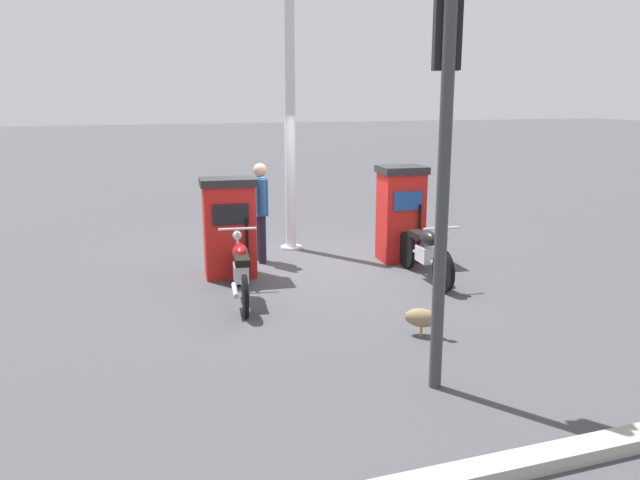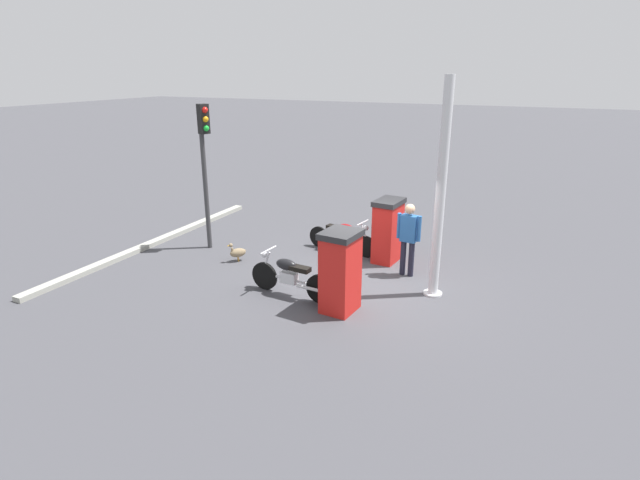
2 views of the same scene
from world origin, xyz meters
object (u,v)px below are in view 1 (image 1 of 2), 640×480
at_px(attendant_person, 261,206).
at_px(canopy_support_pole, 290,133).
at_px(wandering_duck, 422,317).
at_px(roadside_traffic_light, 445,124).
at_px(fuel_pump_near, 229,227).
at_px(fuel_pump_far, 401,213).
at_px(motorcycle_far_pump, 425,251).
at_px(motorcycle_near_pump, 241,268).

distance_m(attendant_person, canopy_support_pole, 1.62).
height_order(wandering_duck, roadside_traffic_light, roadside_traffic_light).
xyz_separation_m(fuel_pump_near, canopy_support_pole, (-1.51, 1.48, 1.36)).
relative_size(fuel_pump_far, wandering_duck, 3.30).
bearing_deg(motorcycle_far_pump, motorcycle_near_pump, -89.79).
relative_size(attendant_person, roadside_traffic_light, 0.46).
height_order(attendant_person, roadside_traffic_light, roadside_traffic_light).
xyz_separation_m(motorcycle_far_pump, attendant_person, (-1.93, -2.13, 0.53)).
distance_m(fuel_pump_near, motorcycle_near_pump, 1.28).
bearing_deg(attendant_person, motorcycle_near_pump, -22.45).
height_order(fuel_pump_near, fuel_pump_far, fuel_pump_far).
relative_size(motorcycle_near_pump, wandering_duck, 3.98).
relative_size(motorcycle_near_pump, attendant_person, 1.16).
height_order(fuel_pump_far, motorcycle_far_pump, fuel_pump_far).
bearing_deg(motorcycle_near_pump, wandering_duck, 39.11).
bearing_deg(motorcycle_far_pump, canopy_support_pole, -153.66).
relative_size(motorcycle_near_pump, motorcycle_far_pump, 1.00).
distance_m(fuel_pump_far, roadside_traffic_light, 5.22).
relative_size(roadside_traffic_light, canopy_support_pole, 0.84).
bearing_deg(fuel_pump_near, fuel_pump_far, 90.00).
relative_size(fuel_pump_near, roadside_traffic_light, 0.42).
bearing_deg(fuel_pump_near, motorcycle_near_pump, -4.86).
bearing_deg(roadside_traffic_light, attendant_person, -175.51).
bearing_deg(fuel_pump_far, canopy_support_pole, -134.72).
height_order(fuel_pump_near, canopy_support_pole, canopy_support_pole).
distance_m(motorcycle_far_pump, attendant_person, 2.92).
distance_m(motorcycle_far_pump, canopy_support_pole, 3.49).
bearing_deg(roadside_traffic_light, canopy_support_pole, 176.54).
bearing_deg(fuel_pump_far, wandering_duck, -22.36).
xyz_separation_m(fuel_pump_near, wandering_duck, (3.35, 1.63, -0.56)).
xyz_separation_m(motorcycle_far_pump, canopy_support_pole, (-2.73, -1.35, 1.71)).
xyz_separation_m(wandering_duck, canopy_support_pole, (-4.87, -0.15, 1.92)).
height_order(motorcycle_near_pump, roadside_traffic_light, roadside_traffic_light).
xyz_separation_m(fuel_pump_far, canopy_support_pole, (-1.51, -1.53, 1.32)).
xyz_separation_m(fuel_pump_near, motorcycle_near_pump, (1.23, -0.10, -0.34)).
relative_size(fuel_pump_near, attendant_person, 0.92).
bearing_deg(motorcycle_far_pump, fuel_pump_near, -113.26).
bearing_deg(roadside_traffic_light, fuel_pump_near, -166.30).
height_order(roadside_traffic_light, canopy_support_pole, canopy_support_pole).
bearing_deg(canopy_support_pole, wandering_duck, 1.76).
xyz_separation_m(wandering_duck, roadside_traffic_light, (1.20, -0.52, 2.33)).
bearing_deg(roadside_traffic_light, fuel_pump_far, 157.38).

